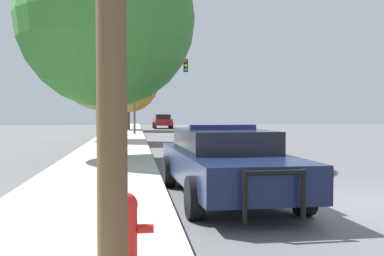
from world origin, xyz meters
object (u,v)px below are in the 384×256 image
object	(u,v)px
tree_sidewalk_far	(128,81)
car_background_distant	(163,121)
fire_hydrant	(126,225)
tree_sidewalk_near	(106,19)
traffic_light	(155,79)
tree_sidewalk_mid	(100,67)
police_car	(225,161)

from	to	relation	value
tree_sidewalk_far	car_background_distant	bearing A→B (deg)	57.77
fire_hydrant	tree_sidewalk_near	xyz separation A→B (m)	(-0.84, 11.65, 4.31)
traffic_light	tree_sidewalk_mid	size ratio (longest dim) A/B	0.86
police_car	tree_sidewalk_mid	bearing A→B (deg)	-81.46
tree_sidewalk_far	police_car	bearing A→B (deg)	-86.13
car_background_distant	tree_sidewalk_near	world-z (taller)	tree_sidewalk_near
car_background_distant	tree_sidewalk_mid	distance (m)	22.56
traffic_light	car_background_distant	size ratio (longest dim) A/B	1.34
traffic_light	tree_sidewalk_far	xyz separation A→B (m)	(-2.07, 9.08, 0.44)
police_car	fire_hydrant	bearing A→B (deg)	63.38
tree_sidewalk_mid	tree_sidewalk_far	distance (m)	16.46
fire_hydrant	traffic_light	xyz separation A→B (m)	(1.57, 29.21, 3.46)
tree_sidewalk_mid	tree_sidewalk_near	size ratio (longest dim) A/B	0.82
police_car	car_background_distant	distance (m)	39.60
traffic_light	car_background_distant	bearing A→B (deg)	84.71
fire_hydrant	car_background_distant	bearing A→B (deg)	86.19
police_car	traffic_light	bearing A→B (deg)	-92.30
fire_hydrant	police_car	bearing A→B (deg)	66.23
fire_hydrant	tree_sidewalk_mid	bearing A→B (deg)	94.61
tree_sidewalk_far	tree_sidewalk_near	xyz separation A→B (m)	(-0.35, -26.64, 0.41)
fire_hydrant	tree_sidewalk_near	size ratio (longest dim) A/B	0.09
traffic_light	tree_sidewalk_mid	world-z (taller)	tree_sidewalk_mid
police_car	tree_sidewalk_near	xyz separation A→B (m)	(-2.66, 7.53, 4.09)
fire_hydrant	tree_sidewalk_near	bearing A→B (deg)	94.15
fire_hydrant	tree_sidewalk_far	world-z (taller)	tree_sidewalk_far
car_background_distant	tree_sidewalk_far	size ratio (longest dim) A/B	0.58
fire_hydrant	tree_sidewalk_mid	distance (m)	22.26
fire_hydrant	car_background_distant	xyz separation A→B (m)	(2.91, 43.71, 0.25)
car_background_distant	police_car	bearing A→B (deg)	-92.62
police_car	tree_sidewalk_mid	distance (m)	18.44
tree_sidewalk_mid	tree_sidewalk_far	size ratio (longest dim) A/B	0.90
tree_sidewalk_near	tree_sidewalk_mid	bearing A→B (deg)	95.14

